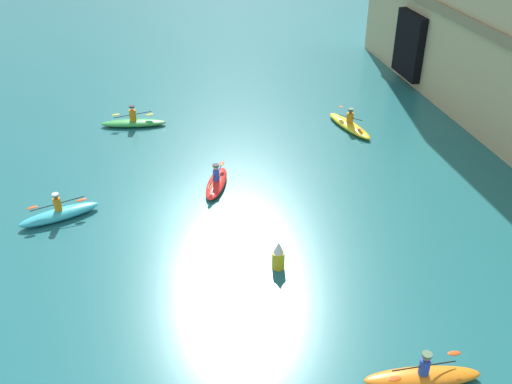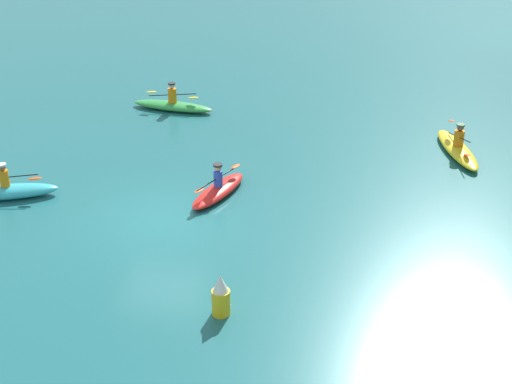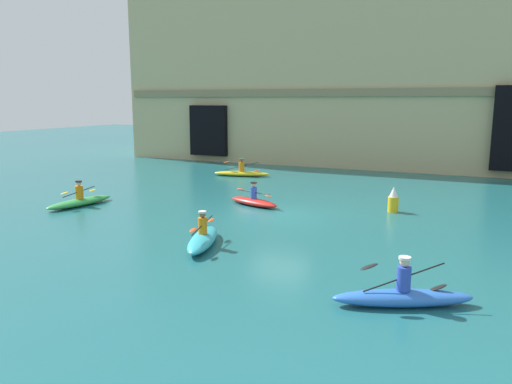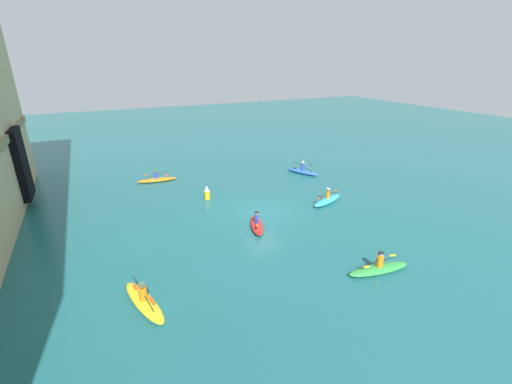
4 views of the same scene
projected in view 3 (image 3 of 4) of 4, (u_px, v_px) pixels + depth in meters
ground_plane at (280, 216)px, 20.92m from camera, size 120.00×120.00×0.00m
cliff_bluff at (361, 66)px, 37.04m from camera, size 36.65×8.12×14.53m
kayak_green at (80, 201)px, 22.83m from camera, size 1.31×3.54×1.17m
kayak_yellow at (242, 173)px, 31.72m from camera, size 3.68×1.66×1.14m
kayak_blue at (403, 296)px, 11.71m from camera, size 3.30×2.06×1.20m
kayak_red at (254, 201)px, 22.89m from camera, size 2.90×1.66×1.10m
kayak_cyan at (203, 239)px, 16.53m from camera, size 1.76×3.25×1.19m
marker_buoy at (393, 200)px, 21.51m from camera, size 0.45×0.45×1.11m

